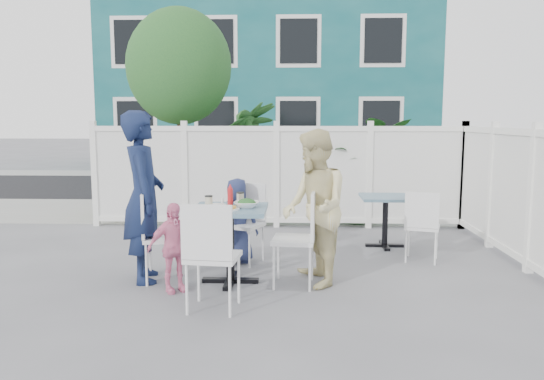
{
  "coord_description": "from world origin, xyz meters",
  "views": [
    {
      "loc": [
        0.37,
        -5.88,
        1.71
      ],
      "look_at": [
        0.13,
        -0.1,
        0.93
      ],
      "focal_mm": 35.0,
      "sensor_mm": 36.0,
      "label": 1
    }
  ],
  "objects_px": {
    "spare_table": "(385,208)",
    "chair_near": "(210,249)",
    "utility_cabinet": "(158,177)",
    "boy": "(237,220)",
    "chair_back": "(246,216)",
    "toddler": "(173,247)",
    "chair_right": "(302,231)",
    "main_table": "(230,225)",
    "man": "(143,197)",
    "chair_left": "(156,229)",
    "woman": "(314,208)"
  },
  "relations": [
    {
      "from": "spare_table",
      "to": "chair_near",
      "type": "distance_m",
      "value": 3.19
    },
    {
      "from": "utility_cabinet",
      "to": "boy",
      "type": "height_order",
      "value": "utility_cabinet"
    },
    {
      "from": "chair_back",
      "to": "toddler",
      "type": "height_order",
      "value": "chair_back"
    },
    {
      "from": "chair_right",
      "to": "chair_back",
      "type": "height_order",
      "value": "chair_right"
    },
    {
      "from": "main_table",
      "to": "spare_table",
      "type": "height_order",
      "value": "main_table"
    },
    {
      "from": "man",
      "to": "boy",
      "type": "bearing_deg",
      "value": -66.15
    },
    {
      "from": "main_table",
      "to": "chair_right",
      "type": "height_order",
      "value": "chair_right"
    },
    {
      "from": "chair_right",
      "to": "chair_back",
      "type": "xyz_separation_m",
      "value": [
        -0.66,
        0.93,
        -0.02
      ]
    },
    {
      "from": "chair_left",
      "to": "woman",
      "type": "bearing_deg",
      "value": 78.58
    },
    {
      "from": "spare_table",
      "to": "man",
      "type": "relative_size",
      "value": 0.38
    },
    {
      "from": "spare_table",
      "to": "chair_back",
      "type": "xyz_separation_m",
      "value": [
        -1.8,
        -0.79,
        0.01
      ]
    },
    {
      "from": "spare_table",
      "to": "toddler",
      "type": "relative_size",
      "value": 0.77
    },
    {
      "from": "man",
      "to": "chair_back",
      "type": "bearing_deg",
      "value": -67.07
    },
    {
      "from": "boy",
      "to": "main_table",
      "type": "bearing_deg",
      "value": 93.31
    },
    {
      "from": "utility_cabinet",
      "to": "chair_near",
      "type": "distance_m",
      "value": 5.68
    },
    {
      "from": "chair_near",
      "to": "utility_cabinet",
      "type": "bearing_deg",
      "value": 115.19
    },
    {
      "from": "main_table",
      "to": "chair_near",
      "type": "relative_size",
      "value": 0.81
    },
    {
      "from": "main_table",
      "to": "toddler",
      "type": "xyz_separation_m",
      "value": [
        -0.53,
        -0.31,
        -0.17
      ]
    },
    {
      "from": "chair_back",
      "to": "spare_table",
      "type": "bearing_deg",
      "value": -133.07
    },
    {
      "from": "woman",
      "to": "chair_left",
      "type": "bearing_deg",
      "value": -104.84
    },
    {
      "from": "man",
      "to": "utility_cabinet",
      "type": "bearing_deg",
      "value": -3.0
    },
    {
      "from": "main_table",
      "to": "boy",
      "type": "bearing_deg",
      "value": 90.87
    },
    {
      "from": "main_table",
      "to": "chair_left",
      "type": "distance_m",
      "value": 0.79
    },
    {
      "from": "utility_cabinet",
      "to": "chair_near",
      "type": "bearing_deg",
      "value": -66.51
    },
    {
      "from": "man",
      "to": "woman",
      "type": "distance_m",
      "value": 1.79
    },
    {
      "from": "chair_near",
      "to": "woman",
      "type": "distance_m",
      "value": 1.28
    },
    {
      "from": "main_table",
      "to": "man",
      "type": "relative_size",
      "value": 0.45
    },
    {
      "from": "chair_right",
      "to": "chair_back",
      "type": "bearing_deg",
      "value": 40.95
    },
    {
      "from": "utility_cabinet",
      "to": "chair_near",
      "type": "relative_size",
      "value": 1.24
    },
    {
      "from": "chair_near",
      "to": "main_table",
      "type": "bearing_deg",
      "value": 91.8
    },
    {
      "from": "chair_left",
      "to": "chair_back",
      "type": "height_order",
      "value": "chair_left"
    },
    {
      "from": "chair_back",
      "to": "toddler",
      "type": "bearing_deg",
      "value": 85.62
    },
    {
      "from": "main_table",
      "to": "chair_left",
      "type": "xyz_separation_m",
      "value": [
        -0.78,
        0.03,
        -0.06
      ]
    },
    {
      "from": "woman",
      "to": "boy",
      "type": "distance_m",
      "value": 1.25
    },
    {
      "from": "chair_back",
      "to": "boy",
      "type": "distance_m",
      "value": 0.12
    },
    {
      "from": "main_table",
      "to": "chair_right",
      "type": "distance_m",
      "value": 0.75
    },
    {
      "from": "toddler",
      "to": "chair_back",
      "type": "bearing_deg",
      "value": 27.96
    },
    {
      "from": "chair_left",
      "to": "chair_right",
      "type": "xyz_separation_m",
      "value": [
        1.53,
        -0.1,
        0.02
      ]
    },
    {
      "from": "spare_table",
      "to": "main_table",
      "type": "bearing_deg",
      "value": -138.87
    },
    {
      "from": "boy",
      "to": "chair_near",
      "type": "bearing_deg",
      "value": 90.53
    },
    {
      "from": "boy",
      "to": "toddler",
      "type": "distance_m",
      "value": 1.23
    },
    {
      "from": "main_table",
      "to": "chair_near",
      "type": "xyz_separation_m",
      "value": [
        -0.07,
        -0.87,
        -0.04
      ]
    },
    {
      "from": "toddler",
      "to": "chair_right",
      "type": "bearing_deg",
      "value": -23.38
    },
    {
      "from": "spare_table",
      "to": "woman",
      "type": "height_order",
      "value": "woman"
    },
    {
      "from": "utility_cabinet",
      "to": "man",
      "type": "xyz_separation_m",
      "value": [
        0.99,
        -4.44,
        0.29
      ]
    },
    {
      "from": "man",
      "to": "boy",
      "type": "xyz_separation_m",
      "value": [
        0.9,
        0.74,
        -0.39
      ]
    },
    {
      "from": "utility_cabinet",
      "to": "chair_right",
      "type": "distance_m",
      "value": 5.28
    },
    {
      "from": "main_table",
      "to": "boy",
      "type": "distance_m",
      "value": 0.81
    },
    {
      "from": "main_table",
      "to": "woman",
      "type": "xyz_separation_m",
      "value": [
        0.87,
        -0.03,
        0.19
      ]
    },
    {
      "from": "woman",
      "to": "boy",
      "type": "relative_size",
      "value": 1.59
    }
  ]
}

